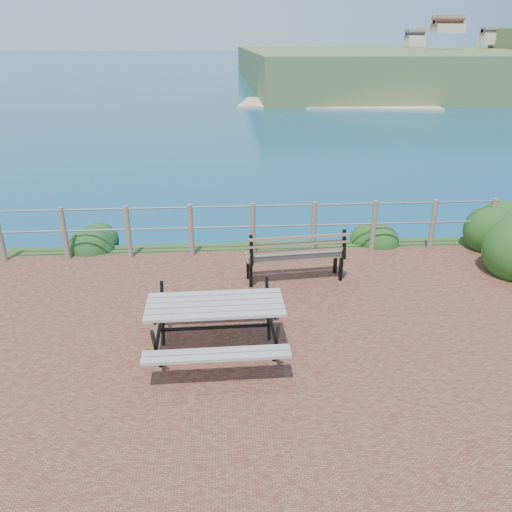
{
  "coord_description": "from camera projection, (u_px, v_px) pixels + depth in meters",
  "views": [
    {
      "loc": [
        -0.53,
        -5.38,
        3.78
      ],
      "look_at": [
        -0.06,
        1.56,
        0.75
      ],
      "focal_mm": 35.0,
      "sensor_mm": 36.0,
      "label": 1
    }
  ],
  "objects": [
    {
      "name": "shrub_lip_west",
      "position": [
        91.0,
        246.0,
        9.94
      ],
      "size": [
        0.85,
        0.85,
        0.62
      ],
      "primitive_type": "ellipsoid",
      "color": "#1F491B",
      "rests_on": "ground"
    },
    {
      "name": "shrub_right_edge",
      "position": [
        490.0,
        243.0,
        10.06
      ],
      "size": [
        1.03,
        1.03,
        1.47
      ],
      "primitive_type": "ellipsoid",
      "color": "#1B4916",
      "rests_on": "ground"
    },
    {
      "name": "ocean",
      "position": [
        221.0,
        50.0,
        189.4
      ],
      "size": [
        1200.0,
        1200.0,
        0.0
      ],
      "primitive_type": "plane",
      "color": "#14637C",
      "rests_on": "ground"
    },
    {
      "name": "park_bench",
      "position": [
        295.0,
        247.0,
        8.26
      ],
      "size": [
        1.69,
        0.56,
        0.93
      ],
      "rotation": [
        0.0,
        0.0,
        0.09
      ],
      "color": "brown",
      "rests_on": "ground"
    },
    {
      "name": "safety_railing",
      "position": [
        253.0,
        226.0,
        9.3
      ],
      "size": [
        9.4,
        0.1,
        1.0
      ],
      "color": "#6B5B4C",
      "rests_on": "ground"
    },
    {
      "name": "picnic_table",
      "position": [
        216.0,
        323.0,
        6.35
      ],
      "size": [
        1.73,
        1.49,
        0.73
      ],
      "rotation": [
        0.0,
        0.0,
        0.02
      ],
      "color": "gray",
      "rests_on": "ground"
    },
    {
      "name": "ground",
      "position": [
        269.0,
        357.0,
        6.46
      ],
      "size": [
        10.0,
        7.0,
        0.12
      ],
      "primitive_type": "cube",
      "color": "brown",
      "rests_on": "ground"
    },
    {
      "name": "shrub_lip_east",
      "position": [
        372.0,
        239.0,
        10.25
      ],
      "size": [
        0.81,
        0.81,
        0.56
      ],
      "primitive_type": "ellipsoid",
      "color": "#1B4916",
      "rests_on": "ground"
    }
  ]
}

